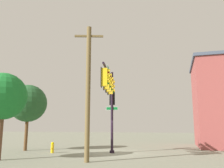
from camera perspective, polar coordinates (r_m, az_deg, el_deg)
The scene contains 6 objects.
ground_plane at distance 18.91m, azimuth -0.01°, elevation -16.40°, with size 120.00×120.00×0.00m, color gray.
signal_pole_assembly at distance 17.12m, azimuth -0.53°, elevation -1.79°, with size 6.01×1.64×6.40m.
utility_pole at distance 14.29m, azimuth -5.84°, elevation -1.28°, with size 0.64×1.76×8.24m.
fire_hydrant at distance 19.47m, azimuth -14.26°, elevation -14.71°, with size 0.33×0.24×0.83m.
tree_near at distance 21.95m, azimuth -19.69°, elevation -4.45°, with size 3.25×3.25×5.66m.
tree_mid at distance 16.50m, azimuth -24.93°, elevation -2.77°, with size 2.99×2.99×5.43m.
Camera 1 is at (18.13, 4.98, 2.05)m, focal length 37.68 mm.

